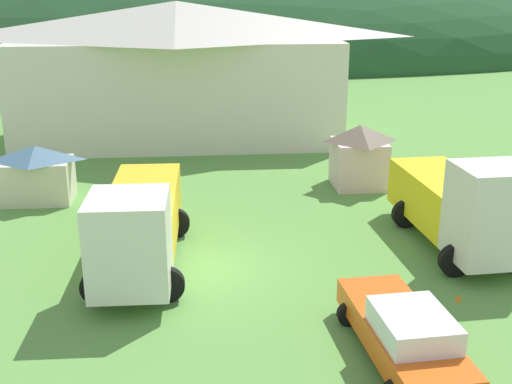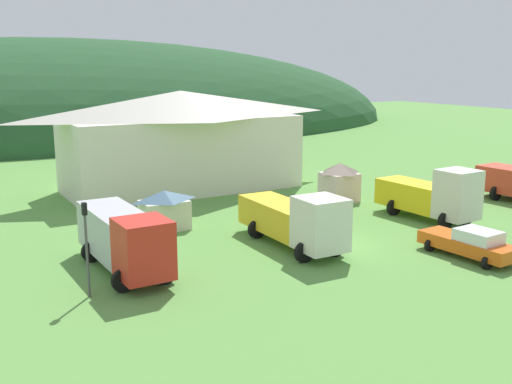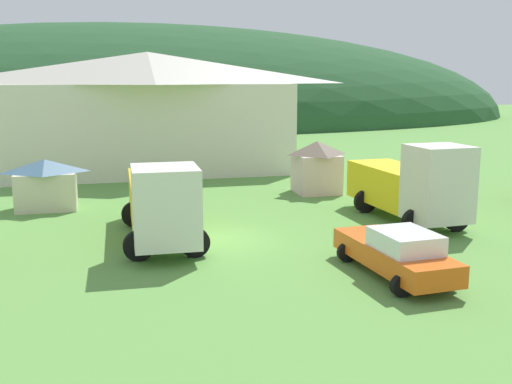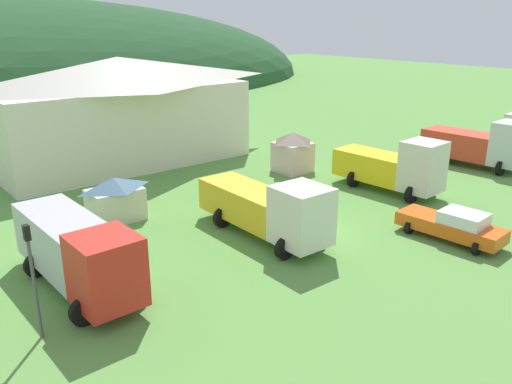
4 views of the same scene
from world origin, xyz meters
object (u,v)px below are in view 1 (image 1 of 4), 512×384
Objects in this scene: play_shed_cream at (38,173)px; heavy_rig_striped at (139,223)px; depot_building at (179,70)px; service_pickup_orange at (404,333)px; traffic_cone_near_pickup at (458,301)px; play_shed_pink at (359,155)px; flatbed_truck_yellow at (462,204)px.

heavy_rig_striped is (4.99, -7.37, 0.36)m from play_shed_cream.
depot_building is 12.84m from play_shed_cream.
service_pickup_orange is (12.06, -13.62, -0.46)m from play_shed_cream.
service_pickup_orange is (6.12, -24.62, -3.36)m from depot_building.
heavy_rig_striped is 10.44m from traffic_cone_near_pickup.
play_shed_cream is at bearing -144.73° from heavy_rig_striped.
play_shed_pink is at bearing 166.56° from service_pickup_orange.
depot_building is 2.36× the size of heavy_rig_striped.
service_pickup_orange is 4.12m from traffic_cone_near_pickup.
traffic_cone_near_pickup is (0.31, -11.48, -1.52)m from play_shed_pink.
play_shed_cream is 8.91m from heavy_rig_striped.
traffic_cone_near_pickup is (14.77, -10.63, -1.29)m from play_shed_cream.
heavy_rig_striped is at bearing -139.04° from play_shed_pink.
heavy_rig_striped is 1.15× the size of flatbed_truck_yellow.
play_shed_cream is 6.46× the size of traffic_cone_near_pickup.
play_shed_pink is at bearing 132.13° from heavy_rig_striped.
flatbed_truck_yellow is at bearing 144.24° from service_pickup_orange.
heavy_rig_striped is 11.24m from flatbed_truck_yellow.
service_pickup_orange is (-4.15, -6.72, -0.93)m from flatbed_truck_yellow.
flatbed_truck_yellow reaches higher than traffic_cone_near_pickup.
depot_building is at bearing -170.07° from service_pickup_orange.
flatbed_truck_yellow is 1.35× the size of service_pickup_orange.
depot_building is 25.59m from service_pickup_orange.
service_pickup_orange is (7.07, -6.25, -0.82)m from heavy_rig_striped.
service_pickup_orange is at bearing -76.05° from depot_building.
flatbed_truck_yellow is 7.95m from service_pickup_orange.
flatbed_truck_yellow reaches higher than service_pickup_orange.
service_pickup_orange is at bearing -48.46° from play_shed_cream.
service_pickup_orange is at bearing -132.16° from traffic_cone_near_pickup.
service_pickup_orange is at bearing -99.42° from play_shed_pink.
heavy_rig_striped reaches higher than play_shed_pink.
heavy_rig_striped reaches higher than traffic_cone_near_pickup.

